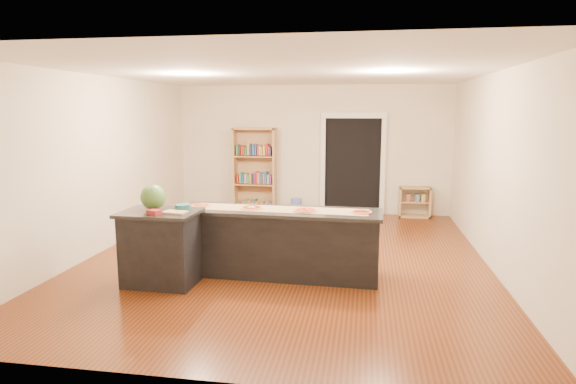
% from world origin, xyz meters
% --- Properties ---
extents(room, '(6.00, 7.00, 2.80)m').
position_xyz_m(room, '(0.00, 0.00, 1.40)').
color(room, beige).
rests_on(room, ground).
extents(doorway, '(1.40, 0.09, 2.21)m').
position_xyz_m(doorway, '(0.90, 3.46, 1.20)').
color(doorway, black).
rests_on(doorway, room).
extents(kitchen_island, '(2.80, 0.76, 0.92)m').
position_xyz_m(kitchen_island, '(0.03, -0.78, 0.46)').
color(kitchen_island, black).
rests_on(kitchen_island, ground).
extents(side_counter, '(0.98, 0.72, 0.97)m').
position_xyz_m(side_counter, '(-1.42, -1.37, 0.49)').
color(side_counter, black).
rests_on(side_counter, ground).
extents(bookshelf, '(0.94, 0.33, 1.88)m').
position_xyz_m(bookshelf, '(-1.25, 3.28, 0.94)').
color(bookshelf, tan).
rests_on(bookshelf, ground).
extents(low_shelf, '(0.65, 0.28, 0.65)m').
position_xyz_m(low_shelf, '(2.23, 3.31, 0.33)').
color(low_shelf, tan).
rests_on(low_shelf, ground).
extents(waste_bin, '(0.25, 0.25, 0.36)m').
position_xyz_m(waste_bin, '(-0.29, 3.11, 0.18)').
color(waste_bin, '#536FB9').
rests_on(waste_bin, ground).
extents(kraft_paper, '(2.44, 0.51, 0.00)m').
position_xyz_m(kraft_paper, '(0.03, -0.76, 0.92)').
color(kraft_paper, '#A07953').
rests_on(kraft_paper, kitchen_island).
extents(watermelon, '(0.33, 0.33, 0.33)m').
position_xyz_m(watermelon, '(-1.54, -1.26, 1.14)').
color(watermelon, '#144214').
rests_on(watermelon, side_counter).
extents(cutting_board, '(0.31, 0.23, 0.02)m').
position_xyz_m(cutting_board, '(-1.18, -1.43, 0.98)').
color(cutting_board, tan).
rests_on(cutting_board, side_counter).
extents(package_red, '(0.19, 0.17, 0.06)m').
position_xyz_m(package_red, '(-1.40, -1.56, 1.00)').
color(package_red, maroon).
rests_on(package_red, side_counter).
extents(package_teal, '(0.19, 0.19, 0.07)m').
position_xyz_m(package_teal, '(-1.16, -1.24, 1.01)').
color(package_teal, '#195966').
rests_on(package_teal, side_counter).
extents(pizza_a, '(0.27, 0.27, 0.02)m').
position_xyz_m(pizza_a, '(-1.09, -0.74, 0.94)').
color(pizza_a, gold).
rests_on(pizza_a, kitchen_island).
extents(pizza_b, '(0.30, 0.30, 0.02)m').
position_xyz_m(pizza_b, '(-0.34, -0.78, 0.94)').
color(pizza_b, gold).
rests_on(pizza_b, kitchen_island).
extents(pizza_c, '(0.31, 0.31, 0.02)m').
position_xyz_m(pizza_c, '(0.40, -0.83, 0.94)').
color(pizza_c, gold).
rests_on(pizza_c, kitchen_island).
extents(pizza_d, '(0.29, 0.29, 0.02)m').
position_xyz_m(pizza_d, '(1.14, -0.82, 0.94)').
color(pizza_d, gold).
rests_on(pizza_d, kitchen_island).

